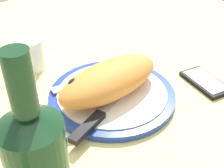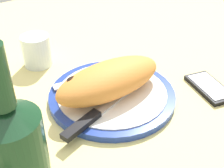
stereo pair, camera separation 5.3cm
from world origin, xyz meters
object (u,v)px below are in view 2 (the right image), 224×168
(plate, at_px, (112,95))
(fork, at_px, (80,82))
(water_glass, at_px, (37,53))
(wine_bottle, at_px, (18,162))
(knife, at_px, (94,116))
(smartphone, at_px, (209,87))
(calzone, at_px, (110,80))

(plate, bearing_deg, fork, -62.50)
(plate, relative_size, fork, 1.78)
(water_glass, relative_size, wine_bottle, 0.30)
(water_glass, xyz_separation_m, wine_bottle, (0.19, 0.38, 0.07))
(plate, bearing_deg, knife, 31.36)
(knife, distance_m, smartphone, 0.29)
(knife, xyz_separation_m, water_glass, (-0.01, -0.28, 0.01))
(plate, height_order, calzone, calzone)
(calzone, bearing_deg, wine_bottle, 30.47)
(plate, distance_m, knife, 0.09)
(fork, distance_m, knife, 0.13)
(calzone, xyz_separation_m, smartphone, (-0.21, 0.11, -0.05))
(wine_bottle, bearing_deg, plate, -150.15)
(plate, relative_size, wine_bottle, 1.02)
(wine_bottle, bearing_deg, calzone, -149.53)
(water_glass, bearing_deg, wine_bottle, 63.50)
(knife, height_order, wine_bottle, wine_bottle)
(calzone, relative_size, water_glass, 3.12)
(plate, xyz_separation_m, water_glass, (0.07, -0.23, 0.03))
(plate, relative_size, calzone, 1.11)
(knife, bearing_deg, plate, -148.64)
(calzone, relative_size, fork, 1.61)
(calzone, bearing_deg, water_glass, -74.94)
(smartphone, height_order, wine_bottle, wine_bottle)
(fork, bearing_deg, smartphone, 143.00)
(calzone, distance_m, wine_bottle, 0.30)
(calzone, height_order, smartphone, calzone)
(fork, relative_size, smartphone, 1.19)
(smartphone, height_order, water_glass, water_glass)
(water_glass, bearing_deg, calzone, 105.06)
(plate, height_order, wine_bottle, wine_bottle)
(plate, bearing_deg, wine_bottle, 29.85)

